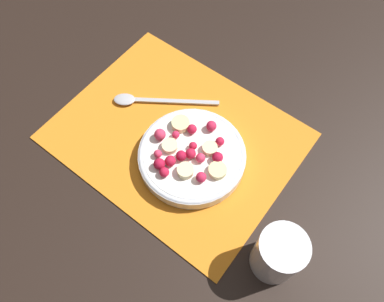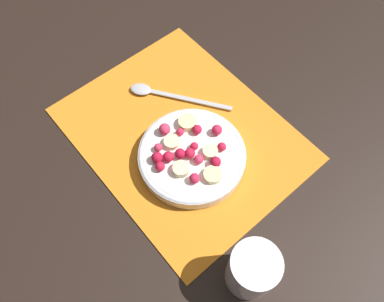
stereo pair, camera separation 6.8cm
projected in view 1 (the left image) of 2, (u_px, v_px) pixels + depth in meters
name	position (u px, v px, depth m)	size (l,w,h in m)	color
ground_plane	(176.00, 136.00, 0.74)	(3.00, 3.00, 0.00)	black
placemat	(176.00, 136.00, 0.74)	(0.46, 0.36, 0.01)	orange
fruit_bowl	(192.00, 155.00, 0.70)	(0.20, 0.20, 0.05)	silver
spoon	(144.00, 100.00, 0.78)	(0.19, 0.14, 0.01)	#B2B2B7
drinking_glass	(278.00, 254.00, 0.58)	(0.08, 0.08, 0.10)	white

